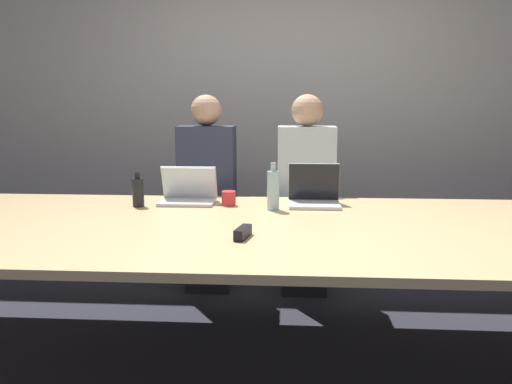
% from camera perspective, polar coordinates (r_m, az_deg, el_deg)
% --- Properties ---
extents(ground_plane, '(24.00, 24.00, 0.00)m').
position_cam_1_polar(ground_plane, '(2.83, 2.92, -18.88)').
color(ground_plane, '#2D2D38').
extents(curtain_wall, '(12.00, 0.06, 2.80)m').
position_cam_1_polar(curtain_wall, '(4.38, 3.47, 10.53)').
color(curtain_wall, '#BCB7B2').
rests_on(curtain_wall, ground_plane).
extents(conference_table, '(4.62, 1.52, 0.76)m').
position_cam_1_polar(conference_table, '(2.56, 3.07, -4.71)').
color(conference_table, '#D6B77F').
rests_on(conference_table, ground_plane).
extents(laptop_far_center, '(0.31, 0.24, 0.25)m').
position_cam_1_polar(laptop_far_center, '(3.04, 6.65, -0.13)').
color(laptop_far_center, silver).
rests_on(laptop_far_center, conference_table).
extents(person_far_center, '(0.40, 0.24, 1.43)m').
position_cam_1_polar(person_far_center, '(3.57, 5.70, -0.77)').
color(person_far_center, '#2D2D38').
rests_on(person_far_center, ground_plane).
extents(bottle_far_center, '(0.07, 0.07, 0.28)m').
position_cam_1_polar(bottle_far_center, '(2.87, 1.98, 0.27)').
color(bottle_far_center, '#ADD1E0').
rests_on(bottle_far_center, conference_table).
extents(laptop_far_midleft, '(0.34, 0.23, 0.23)m').
position_cam_1_polar(laptop_far_midleft, '(3.11, -7.76, -0.03)').
color(laptop_far_midleft, silver).
rests_on(laptop_far_midleft, conference_table).
extents(person_far_midleft, '(0.40, 0.24, 1.43)m').
position_cam_1_polar(person_far_midleft, '(3.63, -5.55, -0.60)').
color(person_far_midleft, '#2D2D38').
rests_on(person_far_midleft, ground_plane).
extents(cup_far_midleft, '(0.08, 0.08, 0.09)m').
position_cam_1_polar(cup_far_midleft, '(3.01, -3.14, -0.72)').
color(cup_far_midleft, red).
rests_on(cup_far_midleft, conference_table).
extents(bottle_far_midleft, '(0.07, 0.07, 0.21)m').
position_cam_1_polar(bottle_far_midleft, '(3.05, -13.33, 0.04)').
color(bottle_far_midleft, black).
rests_on(bottle_far_midleft, conference_table).
extents(stapler, '(0.07, 0.16, 0.05)m').
position_cam_1_polar(stapler, '(2.29, -1.51, -4.66)').
color(stapler, black).
rests_on(stapler, conference_table).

